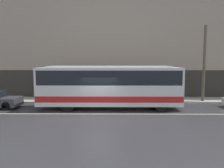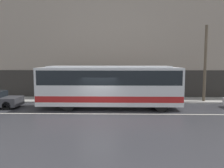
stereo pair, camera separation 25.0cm
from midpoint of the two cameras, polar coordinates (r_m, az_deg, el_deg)
The scene contains 6 objects.
ground_plane at distance 15.38m, azimuth -3.07°, elevation -7.82°, with size 60.00×60.00×0.00m, color #333338.
sidewalk at distance 20.66m, azimuth -1.90°, elevation -4.14°, with size 60.00×2.84×0.12m.
building_facade at distance 22.02m, azimuth -1.72°, elevation 11.43°, with size 60.00×0.35×11.99m.
lane_stripe at distance 15.37m, azimuth -3.07°, elevation -7.80°, with size 54.00×0.14×0.01m.
transit_bus at distance 16.95m, azimuth -0.25°, elevation -0.16°, with size 10.87×2.59×3.30m.
utility_pole_near at distance 21.10m, azimuth 23.48°, elevation 4.90°, with size 0.24×0.24×6.70m.
Camera 2 is at (1.30, -14.90, 3.60)m, focal length 35.00 mm.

